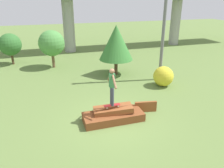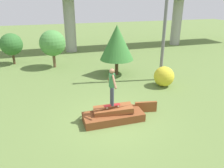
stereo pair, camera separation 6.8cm
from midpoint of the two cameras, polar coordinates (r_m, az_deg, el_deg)
name	(u,v)px [view 1 (the left image)]	position (r m, az deg, el deg)	size (l,w,h in m)	color
ground_plane	(113,120)	(10.02, 0.15, -9.45)	(80.00, 80.00, 0.00)	olive
scrap_pile	(113,115)	(9.91, 0.13, -8.12)	(2.69, 1.11, 0.68)	brown
scrap_plank_loose	(146,107)	(10.72, 8.61, -5.88)	(1.06, 0.32, 0.53)	brown
skateboard	(112,105)	(9.68, -0.20, -5.56)	(0.74, 0.22, 0.09)	maroon
skater	(112,84)	(9.27, -0.21, -0.11)	(0.22, 1.10, 1.68)	#383D4C
highway_overpass	(67,1)	(22.54, -11.76, 20.43)	(44.00, 3.25, 5.64)	#9E9E99
utility_pole	(165,17)	(14.30, 13.44, 16.56)	(1.30, 0.20, 7.83)	slate
tree_behind_left	(52,43)	(17.60, -15.62, 10.19)	(1.98, 1.98, 2.91)	brown
tree_behind_right	(10,45)	(19.66, -25.16, 9.30)	(1.77, 1.77, 2.54)	#4C3823
tree_mid_back	(116,43)	(15.27, 0.95, 10.77)	(2.36, 2.36, 3.49)	#4C3823
bush_yellow_flowering	(163,76)	(13.90, 13.12, 1.97)	(1.25, 1.25, 1.25)	gold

